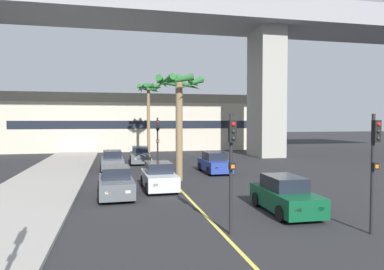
# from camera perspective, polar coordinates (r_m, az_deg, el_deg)

# --- Properties ---
(sidewalk_left) EXTENTS (4.80, 80.00, 0.15)m
(sidewalk_left) POSITION_cam_1_polar(r_m,az_deg,el_deg) (19.57, -25.27, -9.35)
(sidewalk_left) COLOR #9E9991
(sidewalk_left) RESTS_ON ground
(lane_stripe_center) EXTENTS (0.14, 56.00, 0.01)m
(lane_stripe_center) POSITION_cam_1_polar(r_m,az_deg,el_deg) (27.23, -4.57, -6.03)
(lane_stripe_center) COLOR #DBCC4C
(lane_stripe_center) RESTS_ON ground
(bridge_overpass) EXTENTS (85.95, 8.00, 18.21)m
(bridge_overpass) POSITION_cam_1_polar(r_m,az_deg,el_deg) (38.37, -5.03, 18.52)
(bridge_overpass) COLOR gray
(bridge_overpass) RESTS_ON ground
(pier_building_backdrop) EXTENTS (35.56, 8.04, 7.46)m
(pier_building_backdrop) POSITION_cam_1_polar(r_m,az_deg,el_deg) (49.26, -8.16, 1.98)
(pier_building_backdrop) COLOR #BCB29E
(pier_building_backdrop) RESTS_ON ground
(car_queue_front) EXTENTS (1.92, 4.14, 1.56)m
(car_queue_front) POSITION_cam_1_polar(r_m,az_deg,el_deg) (29.08, -12.72, -4.12)
(car_queue_front) COLOR #4C5156
(car_queue_front) RESTS_ON ground
(car_queue_second) EXTENTS (1.91, 4.14, 1.56)m
(car_queue_second) POSITION_cam_1_polar(r_m,az_deg,el_deg) (16.00, 14.76, -9.44)
(car_queue_second) COLOR #0C4728
(car_queue_second) RESTS_ON ground
(car_queue_third) EXTENTS (1.86, 4.11, 1.56)m
(car_queue_third) POSITION_cam_1_polar(r_m,az_deg,el_deg) (27.06, 3.64, -4.55)
(car_queue_third) COLOR navy
(car_queue_third) RESTS_ON ground
(car_queue_fourth) EXTENTS (1.90, 4.13, 1.56)m
(car_queue_fourth) POSITION_cam_1_polar(r_m,az_deg,el_deg) (20.61, -5.37, -6.72)
(car_queue_fourth) COLOR #B7BABF
(car_queue_fourth) RESTS_ON ground
(car_queue_fifth) EXTENTS (1.94, 4.15, 1.56)m
(car_queue_fifth) POSITION_cam_1_polar(r_m,az_deg,el_deg) (33.07, -8.39, -3.31)
(car_queue_fifth) COLOR #4C5156
(car_queue_fifth) RESTS_ON ground
(car_queue_sixth) EXTENTS (1.95, 4.16, 1.56)m
(car_queue_sixth) POSITION_cam_1_polar(r_m,az_deg,el_deg) (19.01, -12.16, -7.54)
(car_queue_sixth) COLOR #4C5156
(car_queue_sixth) RESTS_ON ground
(traffic_light_median_near) EXTENTS (0.24, 0.37, 4.20)m
(traffic_light_median_near) POSITION_cam_1_polar(r_m,az_deg,el_deg) (12.23, 6.40, -3.54)
(traffic_light_median_near) COLOR black
(traffic_light_median_near) RESTS_ON ground
(traffic_light_right_far_corner) EXTENTS (0.24, 0.37, 4.20)m
(traffic_light_right_far_corner) POSITION_cam_1_polar(r_m,az_deg,el_deg) (13.71, 27.32, -3.16)
(traffic_light_right_far_corner) COLOR black
(traffic_light_right_far_corner) RESTS_ON ground
(traffic_light_median_far) EXTENTS (0.24, 0.37, 4.20)m
(traffic_light_median_far) POSITION_cam_1_polar(r_m,az_deg,el_deg) (27.03, -5.56, -0.32)
(traffic_light_median_far) COLOR black
(traffic_light_median_far) RESTS_ON ground
(palm_tree_near_median) EXTENTS (3.29, 3.37, 6.98)m
(palm_tree_near_median) POSITION_cam_1_polar(r_m,az_deg,el_deg) (23.23, -2.12, 6.05)
(palm_tree_near_median) COLOR brown
(palm_tree_near_median) RESTS_ON ground
(palm_tree_mid_median) EXTENTS (2.72, 2.71, 8.02)m
(palm_tree_mid_median) POSITION_cam_1_polar(r_m,az_deg,el_deg) (38.75, -7.01, 6.30)
(palm_tree_mid_median) COLOR brown
(palm_tree_mid_median) RESTS_ON ground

